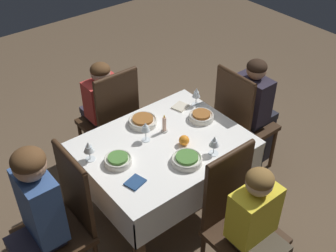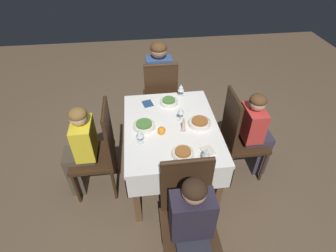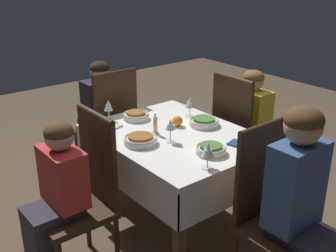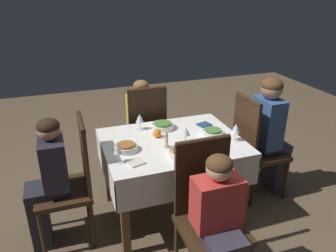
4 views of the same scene
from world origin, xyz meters
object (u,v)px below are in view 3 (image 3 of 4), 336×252
Objects in this scene: dining_table at (175,148)px; chair_north at (83,192)px; person_child_dark at (99,115)px; bowl_west at (211,149)px; person_child_red at (55,200)px; orange_fruit at (177,121)px; wine_glass_east at (108,106)px; candle_centerpiece at (155,126)px; chair_south at (240,132)px; wine_glass_south at (190,103)px; person_child_yellow at (255,125)px; person_adult_denim at (302,204)px; bowl_south at (204,122)px; wine_glass_west at (208,151)px; napkin_spare_side at (238,144)px; bowl_north at (140,140)px; wine_glass_north at (170,125)px; chair_west at (274,210)px; napkin_red_folded at (112,126)px; chair_east at (110,125)px; bowl_east at (136,115)px.

chair_north reaches higher than dining_table.
person_child_dark is 1.38m from bowl_west.
person_child_dark reaches higher than person_child_red.
person_child_red is at bearing 95.94° from orange_fruit.
wine_glass_east is 0.43m from candle_centerpiece.
wine_glass_south is at bearing 68.98° from chair_south.
person_adult_denim is at bearing 140.30° from person_child_yellow.
chair_north is at bearing 90.18° from dining_table.
wine_glass_south is (0.20, -0.04, 0.08)m from bowl_south.
napkin_spare_side is at bearing -73.91° from wine_glass_west.
wine_glass_north is at bearing -119.42° from bowl_north.
bowl_west is at bearing 95.47° from chair_west.
dining_table is at bearing 90.99° from person_child_dark.
wine_glass_south reaches higher than napkin_spare_side.
bowl_west is 1.24× the size of wine_glass_south.
napkin_red_folded is at bearing 70.93° from chair_south.
bowl_south is at bearing 167.45° from wine_glass_south.
bowl_west is (-0.41, 0.73, 0.21)m from chair_south.
wine_glass_east is (1.49, 0.24, 0.17)m from person_adult_denim.
bowl_west is 0.31m from wine_glass_north.
bowl_south is 0.53m from bowl_north.
bowl_south is (-0.01, -0.26, 0.13)m from dining_table.
bowl_west is at bearing 114.32° from person_child_yellow.
chair_east reaches higher than wine_glass_north.
wine_glass_north is at bearing 97.79° from person_adult_denim.
wine_glass_east is 1.15× the size of napkin_spare_side.
bowl_west and bowl_north have the same top height.
chair_west is 1.00× the size of chair_north.
person_adult_denim is (-1.03, 0.68, 0.12)m from chair_south.
bowl_east is at bearing 6.45° from dining_table.
napkin_red_folded is (0.29, 0.16, -0.05)m from candle_centerpiece.
chair_west is 5.50× the size of bowl_west.
wine_glass_west is (-0.53, 1.05, 0.27)m from person_child_yellow.
wine_glass_north is (-0.08, 0.10, 0.22)m from dining_table.
person_child_yellow reaches higher than wine_glass_west.
chair_west is at bearing -170.52° from wine_glass_north.
person_child_yellow reaches higher than bowl_west.
chair_south reaches higher than dining_table.
person_child_dark is at bearing 42.98° from person_child_yellow.
wine_glass_west is 0.90m from bowl_east.
chair_west is 0.51m from bowl_west.
person_adult_denim reaches higher than wine_glass_east.
chair_south is 0.18m from person_child_yellow.
wine_glass_west reaches higher than dining_table.
chair_west reaches higher than wine_glass_west.
chair_east is at bearing 18.19° from bowl_south.
bowl_west is (-1.19, 0.01, 0.21)m from chair_east.
wine_glass_north is at bearing -160.55° from napkin_red_folded.
person_adult_denim is 1.40m from napkin_red_folded.
bowl_east is (1.39, 0.07, 0.09)m from person_adult_denim.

